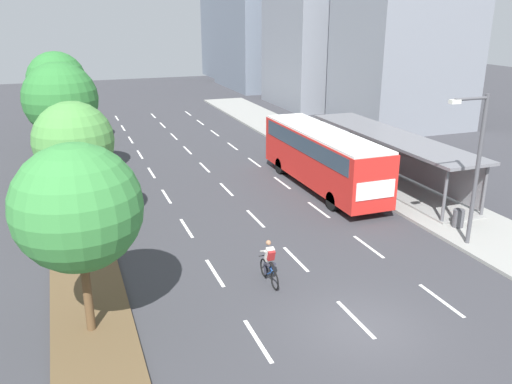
{
  "coord_description": "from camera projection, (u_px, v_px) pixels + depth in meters",
  "views": [
    {
      "loc": [
        -8.48,
        -12.7,
        9.8
      ],
      "look_at": [
        0.23,
        10.72,
        1.2
      ],
      "focal_mm": 37.09,
      "sensor_mm": 36.0,
      "label": 1
    }
  ],
  "objects": [
    {
      "name": "lane_divider_left",
      "position": [
        158.0,
        184.0,
        31.54
      ],
      "size": [
        0.14,
        45.88,
        0.01
      ],
      "color": "white",
      "rests_on": "ground"
    },
    {
      "name": "median_strip",
      "position": [
        72.0,
        179.0,
        32.21
      ],
      "size": [
        2.6,
        52.0,
        0.12
      ],
      "primitive_type": "cube",
      "color": "brown",
      "rests_on": "ground"
    },
    {
      "name": "trash_bin",
      "position": [
        458.0,
        218.0,
        24.77
      ],
      "size": [
        0.52,
        0.52,
        0.85
      ],
      "primitive_type": "cylinder",
      "color": "#4C4C51",
      "rests_on": "sidewalk_right"
    },
    {
      "name": "median_tree_third",
      "position": [
        60.0,
        99.0,
        30.75
      ],
      "size": [
        4.31,
        4.31,
        6.94
      ],
      "color": "brown",
      "rests_on": "median_strip"
    },
    {
      "name": "median_tree_fifth",
      "position": [
        58.0,
        83.0,
        46.48
      ],
      "size": [
        2.88,
        2.88,
        5.14
      ],
      "color": "brown",
      "rests_on": "median_strip"
    },
    {
      "name": "lane_divider_center",
      "position": [
        215.0,
        178.0,
        32.69
      ],
      "size": [
        0.14,
        45.88,
        0.01
      ],
      "color": "white",
      "rests_on": "ground"
    },
    {
      "name": "median_tree_fourth",
      "position": [
        57.0,
        81.0,
        38.38
      ],
      "size": [
        4.19,
        4.19,
        6.94
      ],
      "color": "brown",
      "rests_on": "median_strip"
    },
    {
      "name": "ground_plane",
      "position": [
        364.0,
        328.0,
        17.24
      ],
      "size": [
        140.0,
        140.0,
        0.0
      ],
      "primitive_type": "plane",
      "color": "#38383D"
    },
    {
      "name": "sidewalk_right",
      "position": [
        329.0,
        153.0,
        37.99
      ],
      "size": [
        4.5,
        52.0,
        0.15
      ],
      "primitive_type": "cube",
      "color": "gray",
      "rests_on": "ground"
    },
    {
      "name": "median_tree_nearest",
      "position": [
        77.0,
        208.0,
        15.62
      ],
      "size": [
        3.89,
        3.89,
        6.11
      ],
      "color": "brown",
      "rests_on": "median_strip"
    },
    {
      "name": "streetlight",
      "position": [
        475.0,
        161.0,
        21.91
      ],
      "size": [
        1.91,
        0.24,
        6.5
      ],
      "color": "#4C4C51",
      "rests_on": "sidewalk_right"
    },
    {
      "name": "lane_divider_right",
      "position": [
        267.0,
        172.0,
        33.85
      ],
      "size": [
        0.14,
        45.88,
        0.01
      ],
      "color": "white",
      "rests_on": "ground"
    },
    {
      "name": "median_tree_second",
      "position": [
        74.0,
        142.0,
        23.37
      ],
      "size": [
        3.55,
        3.55,
        5.98
      ],
      "color": "brown",
      "rests_on": "median_strip"
    },
    {
      "name": "building_mid_right",
      "position": [
        310.0,
        39.0,
        55.56
      ],
      "size": [
        6.76,
        10.73,
        13.91
      ],
      "primitive_type": "cube",
      "color": "gray",
      "rests_on": "ground"
    },
    {
      "name": "bus",
      "position": [
        322.0,
        153.0,
        30.16
      ],
      "size": [
        2.54,
        11.29,
        3.37
      ],
      "color": "red",
      "rests_on": "ground"
    },
    {
      "name": "building_near_right",
      "position": [
        405.0,
        42.0,
        45.13
      ],
      "size": [
        9.95,
        8.93,
        14.43
      ],
      "primitive_type": "cube",
      "color": "gray",
      "rests_on": "ground"
    },
    {
      "name": "cyclist",
      "position": [
        269.0,
        264.0,
        19.84
      ],
      "size": [
        0.46,
        1.82,
        1.71
      ],
      "color": "black",
      "rests_on": "ground"
    },
    {
      "name": "bus_shelter",
      "position": [
        393.0,
        153.0,
        31.0
      ],
      "size": [
        2.9,
        13.8,
        2.86
      ],
      "color": "gray",
      "rests_on": "sidewalk_right"
    }
  ]
}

